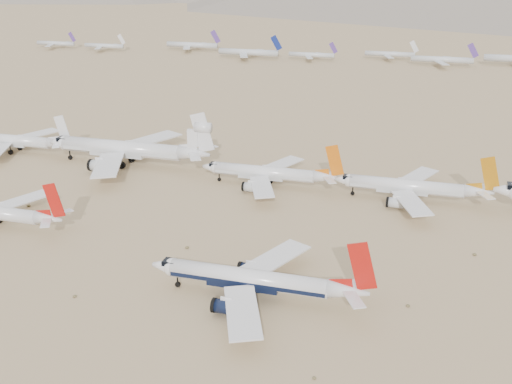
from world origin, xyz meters
TOP-DOWN VIEW (x-y plane):
  - ground at (0.00, 0.00)m, footprint 7000.00×7000.00m
  - main_airliner at (-6.50, -4.36)m, footprint 46.22×45.15m
  - row2_gold_tail at (20.83, 63.66)m, footprint 44.48×43.50m
  - row2_orange_tail at (-22.83, 64.08)m, footprint 43.12×42.18m
  - row2_white_trijet at (-74.43, 70.40)m, footprint 58.74×57.41m
  - row2_white_twin at (-122.14, 72.56)m, footprint 43.55×42.62m
  - distant_storage_row at (-1.74, 323.91)m, footprint 517.83×65.00m
  - desert_scrub at (-30.36, -24.48)m, footprint 206.06×121.67m

SIDE VIEW (x-z plane):
  - ground at x=0.00m, z-range 0.00..0.00m
  - desert_scrub at x=-30.36m, z-range -0.03..0.60m
  - row2_orange_tail at x=-22.83m, z-range -3.37..12.01m
  - row2_white_twin at x=-122.14m, z-range -3.40..12.16m
  - distant_storage_row at x=-1.74m, z-range -3.75..12.57m
  - row2_gold_tail at x=20.83m, z-range -3.49..12.35m
  - main_airliner at x=-6.50m, z-range -3.67..12.64m
  - row2_white_trijet at x=-74.43m, z-range -4.38..16.43m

